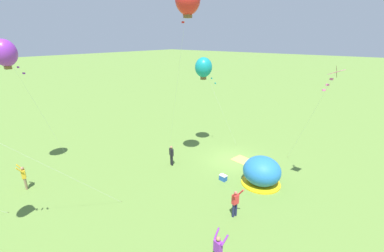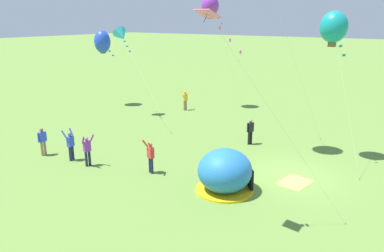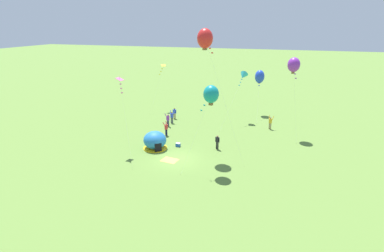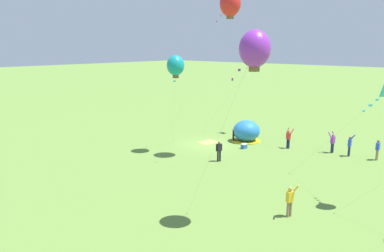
{
  "view_description": "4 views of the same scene",
  "coord_description": "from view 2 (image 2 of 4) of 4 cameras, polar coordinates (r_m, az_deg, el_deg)",
  "views": [
    {
      "loc": [
        -9.91,
        17.83,
        10.15
      ],
      "look_at": [
        3.92,
        0.95,
        2.56
      ],
      "focal_mm": 24.0,
      "sensor_mm": 36.0,
      "label": 1
    },
    {
      "loc": [
        -18.15,
        -5.99,
        8.1
      ],
      "look_at": [
        -1.0,
        5.57,
        2.12
      ],
      "focal_mm": 35.0,
      "sensor_mm": 36.0,
      "label": 2
    },
    {
      "loc": [
        10.52,
        -27.82,
        14.06
      ],
      "look_at": [
        1.71,
        0.17,
        3.94
      ],
      "focal_mm": 28.0,
      "sensor_mm": 36.0,
      "label": 3
    },
    {
      "loc": [
        27.0,
        21.84,
        9.29
      ],
      "look_at": [
        2.4,
        0.02,
        2.2
      ],
      "focal_mm": 35.0,
      "sensor_mm": 36.0,
      "label": 4
    }
  ],
  "objects": [
    {
      "name": "person_flying_kite",
      "position": [
        20.22,
        -6.34,
        -4.52
      ],
      "size": [
        0.59,
        0.7,
        1.89
      ],
      "color": "#1E2347",
      "rests_on": "ground"
    },
    {
      "name": "picnic_blanket",
      "position": [
        20.07,
        15.38,
        -8.27
      ],
      "size": [
        1.87,
        1.53,
        0.01
      ],
      "primitive_type": "cube",
      "rotation": [
        0.0,
        0.0,
        -0.15
      ],
      "color": "gold",
      "rests_on": "ground"
    },
    {
      "name": "kite_cyan",
      "position": [
        31.75,
        -10.67,
        13.4
      ],
      "size": [
        2.7,
        7.24,
        7.47
      ],
      "color": "silver",
      "rests_on": "ground"
    },
    {
      "name": "cooler_box",
      "position": [
        21.01,
        4.94,
        -5.95
      ],
      "size": [
        0.57,
        0.42,
        0.44
      ],
      "color": "#2659B2",
      "rests_on": "ground"
    },
    {
      "name": "kite_pink",
      "position": [
        13.29,
        3.75,
        15.06
      ],
      "size": [
        3.87,
        5.03,
        8.56
      ],
      "color": "silver",
      "rests_on": "ground"
    },
    {
      "name": "kite_purple",
      "position": [
        34.5,
        2.79,
        17.83
      ],
      "size": [
        2.03,
        4.08,
        10.05
      ],
      "color": "silver",
      "rests_on": "ground"
    },
    {
      "name": "person_near_tent",
      "position": [
        24.46,
        -21.82,
        -2.02
      ],
      "size": [
        0.59,
        0.26,
        1.72
      ],
      "color": "#8C7251",
      "rests_on": "ground"
    },
    {
      "name": "popup_tent",
      "position": [
        18.18,
        5.04,
        -6.92
      ],
      "size": [
        2.81,
        2.81,
        2.1
      ],
      "color": "#2672BF",
      "rests_on": "ground"
    },
    {
      "name": "ground_plane",
      "position": [
        20.75,
        14.58,
        -7.38
      ],
      "size": [
        300.0,
        300.0,
        0.0
      ],
      "primitive_type": "plane",
      "color": "olive"
    },
    {
      "name": "kite_teal",
      "position": [
        22.66,
        20.78,
        13.92
      ],
      "size": [
        3.02,
        3.4,
        8.5
      ],
      "color": "silver",
      "rests_on": "ground"
    },
    {
      "name": "person_watching_sky",
      "position": [
        24.98,
        8.88,
        -0.66
      ],
      "size": [
        0.55,
        0.37,
        1.72
      ],
      "color": "black",
      "rests_on": "ground"
    },
    {
      "name": "person_far_back",
      "position": [
        21.87,
        -15.67,
        -3.44
      ],
      "size": [
        0.69,
        0.56,
        1.89
      ],
      "color": "#1E2347",
      "rests_on": "ground"
    },
    {
      "name": "person_arms_raised",
      "position": [
        34.0,
        -1.06,
        4.08
      ],
      "size": [
        0.71,
        0.6,
        1.89
      ],
      "color": "#8C7251",
      "rests_on": "ground"
    },
    {
      "name": "person_center_field",
      "position": [
        23.0,
        -18.03,
        -2.67
      ],
      "size": [
        0.68,
        0.5,
        1.89
      ],
      "color": "#1E2347",
      "rests_on": "ground"
    },
    {
      "name": "kite_blue",
      "position": [
        36.38,
        -13.5,
        12.37
      ],
      "size": [
        1.49,
        6.56,
        7.04
      ],
      "color": "silver",
      "rests_on": "ground"
    }
  ]
}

